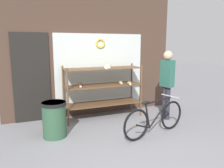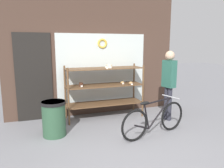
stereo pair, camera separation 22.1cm
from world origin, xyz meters
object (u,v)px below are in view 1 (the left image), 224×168
display_case (103,86)px  pedestrian (167,79)px  bicycle (155,119)px  trash_bin (54,118)px

display_case → pedestrian: 1.57m
display_case → bicycle: (0.60, -1.42, -0.47)m
pedestrian → trash_bin: bearing=80.8°
trash_bin → pedestrian: bearing=1.4°
trash_bin → display_case: bearing=30.1°
display_case → pedestrian: size_ratio=1.14×
display_case → pedestrian: pedestrian is taller
pedestrian → trash_bin: pedestrian is taller
display_case → bicycle: 1.61m
bicycle → trash_bin: size_ratio=2.26×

